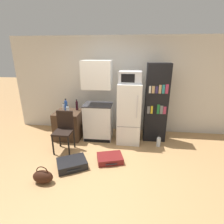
% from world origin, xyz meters
% --- Properties ---
extents(ground_plane, '(24.00, 24.00, 0.00)m').
position_xyz_m(ground_plane, '(0.00, 0.00, 0.00)').
color(ground_plane, tan).
extents(wall_back, '(6.40, 0.10, 2.60)m').
position_xyz_m(wall_back, '(0.20, 2.00, 1.30)').
color(wall_back, beige).
rests_on(wall_back, ground_plane).
extents(side_table, '(0.66, 0.64, 0.73)m').
position_xyz_m(side_table, '(-1.26, 1.28, 0.36)').
color(side_table, '#422D1E').
rests_on(side_table, ground_plane).
extents(kitchen_hutch, '(0.72, 0.53, 2.01)m').
position_xyz_m(kitchen_hutch, '(-0.48, 1.34, 0.92)').
color(kitchen_hutch, silver).
rests_on(kitchen_hutch, ground_plane).
extents(refrigerator, '(0.56, 0.65, 1.50)m').
position_xyz_m(refrigerator, '(0.32, 1.29, 0.75)').
color(refrigerator, silver).
rests_on(refrigerator, ground_plane).
extents(microwave, '(0.52, 0.39, 0.27)m').
position_xyz_m(microwave, '(0.32, 1.29, 1.64)').
color(microwave, '#B7B7BC').
rests_on(microwave, refrigerator).
extents(bookshelf, '(0.55, 0.33, 1.96)m').
position_xyz_m(bookshelf, '(0.98, 1.44, 0.98)').
color(bookshelf, black).
rests_on(bookshelf, ground_plane).
extents(bottle_milk_white, '(0.07, 0.07, 0.17)m').
position_xyz_m(bottle_milk_white, '(-1.43, 1.45, 0.80)').
color(bottle_milk_white, white).
rests_on(bottle_milk_white, side_table).
extents(bottle_clear_short, '(0.08, 0.08, 0.21)m').
position_xyz_m(bottle_clear_short, '(-1.22, 1.19, 0.81)').
color(bottle_clear_short, silver).
rests_on(bottle_clear_short, side_table).
extents(bottle_wine_dark, '(0.06, 0.06, 0.29)m').
position_xyz_m(bottle_wine_dark, '(-1.07, 1.46, 0.85)').
color(bottle_wine_dark, black).
rests_on(bottle_wine_dark, side_table).
extents(bottle_blue_soda, '(0.08, 0.08, 0.32)m').
position_xyz_m(bottle_blue_soda, '(-1.34, 1.39, 0.86)').
color(bottle_blue_soda, '#1E47A3').
rests_on(bottle_blue_soda, side_table).
extents(chair, '(0.40, 0.41, 0.93)m').
position_xyz_m(chair, '(-1.14, 0.67, 0.56)').
color(chair, black).
rests_on(chair, ground_plane).
extents(suitcase_large_flat, '(0.61, 0.52, 0.13)m').
position_xyz_m(suitcase_large_flat, '(-0.04, 0.31, 0.06)').
color(suitcase_large_flat, maroon).
rests_on(suitcase_large_flat, ground_plane).
extents(suitcase_small_flat, '(0.70, 0.64, 0.15)m').
position_xyz_m(suitcase_small_flat, '(-0.77, 0.02, 0.08)').
color(suitcase_small_flat, black).
rests_on(suitcase_small_flat, ground_plane).
extents(handbag, '(0.36, 0.20, 0.33)m').
position_xyz_m(handbag, '(-1.12, -0.47, 0.12)').
color(handbag, '#33190F').
rests_on(handbag, ground_plane).
extents(water_bottle_front, '(0.10, 0.10, 0.28)m').
position_xyz_m(water_bottle_front, '(1.06, 1.07, 0.12)').
color(water_bottle_front, silver).
rests_on(water_bottle_front, ground_plane).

